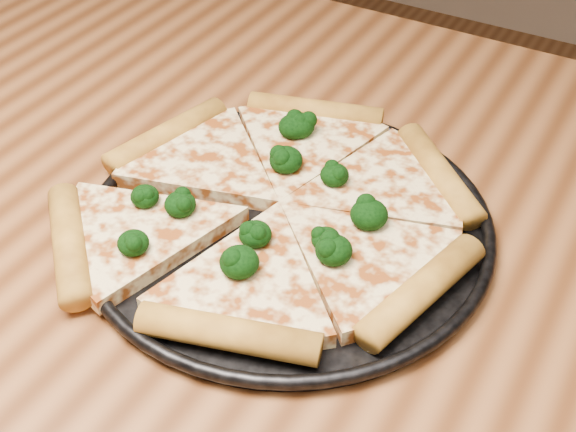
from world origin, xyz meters
The scene contains 4 objects.
dining_table centered at (0.00, 0.00, 0.66)m, with size 1.20×0.90×0.75m.
pizza_pan centered at (0.05, 0.05, 0.76)m, with size 0.33×0.33×0.02m.
pizza centered at (0.04, 0.06, 0.77)m, with size 0.34×0.34×0.03m.
broccoli_florets centered at (0.04, 0.06, 0.78)m, with size 0.19×0.22×0.02m.
Camera 1 is at (0.28, -0.36, 1.17)m, focal length 48.42 mm.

